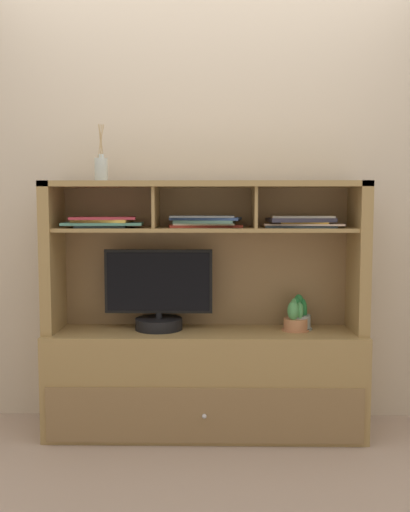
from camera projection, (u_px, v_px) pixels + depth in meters
floor_plane at (205, 432)px, 3.14m from camera, size 6.00×6.00×0.02m
back_wall at (206, 176)px, 3.25m from camera, size 6.00×0.02×2.80m
media_console at (205, 356)px, 3.11m from camera, size 1.70×0.45×1.36m
tv_monitor at (159, 297)px, 3.09m from camera, size 0.58×0.26×0.44m
potted_orchid at (295, 318)px, 3.07m from camera, size 0.15×0.15×0.17m
potted_fern at (299, 316)px, 3.10m from camera, size 0.14×0.14×0.19m
magazine_stack_left at (302, 222)px, 3.02m from camera, size 0.43×0.23×0.06m
magazine_stack_centre at (205, 221)px, 3.05m from camera, size 0.40×0.25×0.06m
magazine_stack_right at (103, 222)px, 3.01m from camera, size 0.43×0.25×0.06m
diffuser_bottle at (101, 169)px, 3.02m from camera, size 0.07×0.07×0.30m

